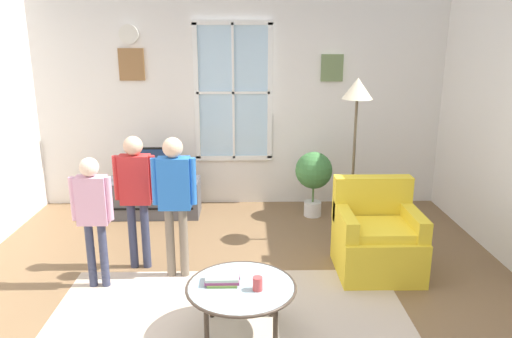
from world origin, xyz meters
TOP-DOWN VIEW (x-y plane):
  - ground_plane at (0.00, 0.00)m, footprint 5.85×5.96m
  - back_wall at (-0.01, 2.74)m, footprint 5.25×0.17m
  - area_rug at (-0.07, -0.27)m, footprint 2.90×1.85m
  - tv_stand at (-1.09, 2.21)m, footprint 1.15×0.46m
  - television at (-1.09, 2.21)m, footprint 0.60×0.08m
  - armchair at (1.32, 0.66)m, footprint 0.76×0.74m
  - coffee_table at (0.03, -0.37)m, footprint 0.83×0.83m
  - book_stack at (-0.11, -0.32)m, footprint 0.26×0.17m
  - cup at (0.15, -0.43)m, footprint 0.07×0.07m
  - remote_near_books at (-0.05, -0.31)m, footprint 0.04×0.14m
  - remote_near_cup at (-0.03, -0.22)m, footprint 0.10×0.14m
  - person_pink_shirt at (-1.26, 0.40)m, footprint 0.36×0.16m
  - person_blue_shirt at (-0.57, 0.59)m, footprint 0.40×0.18m
  - person_red_shirt at (-0.97, 0.78)m, footprint 0.39×0.18m
  - potted_plant_by_window at (0.91, 2.14)m, footprint 0.46×0.46m
  - floor_lamp at (1.23, 1.42)m, footprint 0.32×0.32m

SIDE VIEW (x-z plane):
  - ground_plane at x=0.00m, z-range -0.02..0.00m
  - area_rug at x=-0.07m, z-range 0.00..0.01m
  - tv_stand at x=-1.09m, z-range 0.00..0.46m
  - armchair at x=1.32m, z-range -0.11..0.76m
  - coffee_table at x=0.03m, z-range 0.18..0.59m
  - remote_near_books at x=-0.05m, z-range 0.41..0.43m
  - remote_near_cup at x=-0.03m, z-range 0.41..0.43m
  - book_stack at x=-0.11m, z-range 0.41..0.47m
  - cup at x=0.15m, z-range 0.41..0.51m
  - potted_plant_by_window at x=0.91m, z-range 0.14..0.97m
  - television at x=-1.09m, z-range 0.47..0.89m
  - person_pink_shirt at x=-1.26m, z-range 0.15..1.35m
  - person_red_shirt at x=-0.97m, z-range 0.17..1.48m
  - person_blue_shirt at x=-0.57m, z-range 0.17..1.50m
  - back_wall at x=-0.01m, z-range 0.00..2.84m
  - floor_lamp at x=1.23m, z-range 0.60..2.39m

